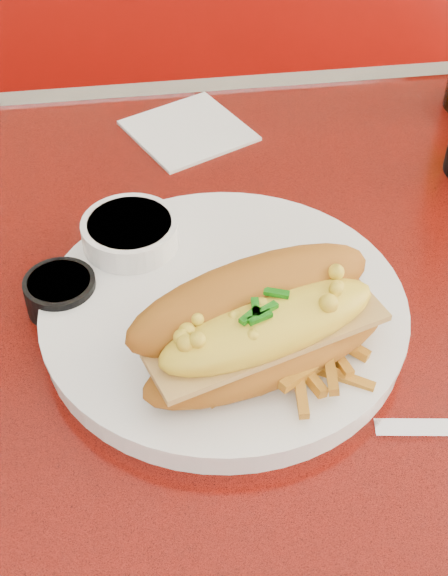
{
  "coord_description": "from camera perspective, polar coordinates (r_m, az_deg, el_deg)",
  "views": [
    {
      "loc": [
        -0.13,
        -0.43,
        1.24
      ],
      "look_at": [
        -0.06,
        0.02,
        0.81
      ],
      "focal_mm": 50.0,
      "sensor_mm": 36.0,
      "label": 1
    }
  ],
  "objects": [
    {
      "name": "diner_table",
      "position": [
        0.78,
        4.89,
        -11.24
      ],
      "size": [
        1.23,
        0.83,
        0.77
      ],
      "color": "#B4170B",
      "rests_on": "ground"
    },
    {
      "name": "booth_bench_far",
      "position": [
        1.57,
        -1.71,
        6.16
      ],
      "size": [
        1.2,
        0.51,
        0.9
      ],
      "color": "maroon",
      "rests_on": "ground"
    },
    {
      "name": "dinner_plate",
      "position": [
        0.65,
        0.0,
        -1.8
      ],
      "size": [
        0.36,
        0.36,
        0.02
      ],
      "rotation": [
        0.0,
        0.0,
        -0.24
      ],
      "color": "white",
      "rests_on": "diner_table"
    },
    {
      "name": "mac_hoagie",
      "position": [
        0.58,
        2.7,
        -2.61
      ],
      "size": [
        0.22,
        0.15,
        0.09
      ],
      "rotation": [
        0.0,
        0.0,
        0.33
      ],
      "color": "#AA631B",
      "rests_on": "dinner_plate"
    },
    {
      "name": "fries_pile",
      "position": [
        0.6,
        4.3,
        -4.24
      ],
      "size": [
        0.11,
        0.11,
        0.03
      ],
      "primitive_type": null,
      "rotation": [
        0.0,
        0.0,
        -0.15
      ],
      "color": "orange",
      "rests_on": "dinner_plate"
    },
    {
      "name": "fork",
      "position": [
        0.67,
        5.51,
        0.69
      ],
      "size": [
        0.06,
        0.15,
        0.0
      ],
      "rotation": [
        0.0,
        0.0,
        1.84
      ],
      "color": "silver",
      "rests_on": "dinner_plate"
    },
    {
      "name": "gravy_ramekin",
      "position": [
        0.7,
        -6.61,
        3.3
      ],
      "size": [
        0.11,
        0.11,
        0.05
      ],
      "rotation": [
        0.0,
        0.0,
        -0.33
      ],
      "color": "white",
      "rests_on": "diner_table"
    },
    {
      "name": "sauce_cup_left",
      "position": [
        0.67,
        -11.52,
        -0.3
      ],
      "size": [
        0.08,
        0.08,
        0.03
      ],
      "rotation": [
        0.0,
        0.0,
        0.36
      ],
      "color": "black",
      "rests_on": "diner_table"
    },
    {
      "name": "paper_napkin",
      "position": [
        0.88,
        -2.55,
        11.12
      ],
      "size": [
        0.15,
        0.15,
        0.0
      ],
      "primitive_type": "cube",
      "rotation": [
        0.0,
        0.0,
        0.44
      ],
      "color": "white",
      "rests_on": "diner_table"
    }
  ]
}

